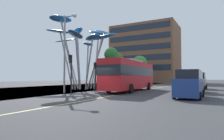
% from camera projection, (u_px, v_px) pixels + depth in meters
% --- Properties ---
extents(ground, '(120.00, 240.00, 0.10)m').
position_uv_depth(ground, '(88.00, 96.00, 17.79)').
color(ground, '#38383A').
extents(red_bus, '(3.09, 11.31, 3.66)m').
position_uv_depth(red_bus, '(130.00, 74.00, 22.86)').
color(red_bus, red).
rests_on(red_bus, ground).
extents(leaf_sculpture, '(11.35, 10.66, 9.26)m').
position_uv_depth(leaf_sculpture, '(82.00, 39.00, 26.66)').
color(leaf_sculpture, '#9EA0A5').
rests_on(leaf_sculpture, ground).
extents(traffic_light_kerb_near, '(0.28, 0.42, 3.92)m').
position_uv_depth(traffic_light_kerb_near, '(71.00, 66.00, 19.95)').
color(traffic_light_kerb_near, black).
rests_on(traffic_light_kerb_near, ground).
extents(traffic_light_kerb_far, '(0.28, 0.42, 3.42)m').
position_uv_depth(traffic_light_kerb_far, '(95.00, 70.00, 23.65)').
color(traffic_light_kerb_far, black).
rests_on(traffic_light_kerb_far, ground).
extents(traffic_light_island_mid, '(0.28, 0.42, 3.78)m').
position_uv_depth(traffic_light_island_mid, '(109.00, 69.00, 26.82)').
color(traffic_light_island_mid, black).
rests_on(traffic_light_island_mid, ground).
extents(traffic_light_opposite, '(0.28, 0.42, 3.64)m').
position_uv_depth(traffic_light_opposite, '(129.00, 71.00, 33.09)').
color(traffic_light_opposite, black).
rests_on(traffic_light_opposite, ground).
extents(car_parked_near, '(1.99, 4.45, 2.23)m').
position_uv_depth(car_parked_near, '(189.00, 85.00, 15.44)').
color(car_parked_near, navy).
rests_on(car_parked_near, ground).
extents(car_parked_mid, '(1.90, 4.25, 2.26)m').
position_uv_depth(car_parked_mid, '(194.00, 83.00, 20.96)').
color(car_parked_mid, maroon).
rests_on(car_parked_mid, ground).
extents(car_parked_far, '(2.00, 4.03, 2.27)m').
position_uv_depth(car_parked_far, '(199.00, 81.00, 27.00)').
color(car_parked_far, gray).
rests_on(car_parked_far, ground).
extents(street_lamp, '(1.65, 0.44, 8.18)m').
position_uv_depth(street_lamp, '(67.00, 43.00, 20.23)').
color(street_lamp, gray).
rests_on(street_lamp, ground).
extents(tree_pavement_near, '(3.55, 3.70, 7.27)m').
position_uv_depth(tree_pavement_near, '(114.00, 59.00, 37.17)').
color(tree_pavement_near, brown).
rests_on(tree_pavement_near, ground).
extents(tree_pavement_far, '(4.78, 5.30, 7.16)m').
position_uv_depth(tree_pavement_far, '(137.00, 66.00, 49.61)').
color(tree_pavement_far, brown).
rests_on(tree_pavement_far, ground).
extents(pedestrian, '(0.34, 0.34, 1.80)m').
position_uv_depth(pedestrian, '(107.00, 83.00, 23.04)').
color(pedestrian, '#2D3342').
rests_on(pedestrian, ground).
extents(no_entry_sign, '(0.60, 0.12, 2.40)m').
position_uv_depth(no_entry_sign, '(107.00, 77.00, 27.16)').
color(no_entry_sign, gray).
rests_on(no_entry_sign, ground).
extents(backdrop_building, '(20.42, 13.77, 18.32)m').
position_uv_depth(backdrop_building, '(146.00, 54.00, 64.54)').
color(backdrop_building, brown).
rests_on(backdrop_building, ground).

